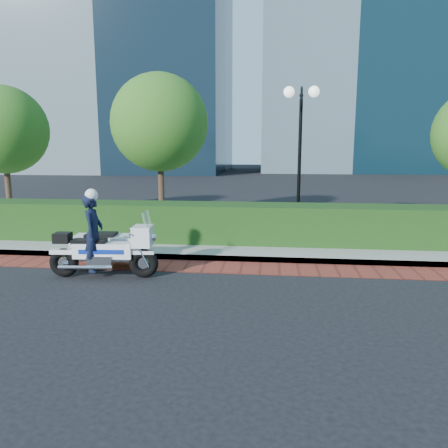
# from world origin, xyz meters

# --- Properties ---
(ground) EXTENTS (120.00, 120.00, 0.00)m
(ground) POSITION_xyz_m (0.00, 0.00, 0.00)
(ground) COLOR black
(ground) RESTS_ON ground
(brick_strip) EXTENTS (60.00, 1.00, 0.01)m
(brick_strip) POSITION_xyz_m (0.00, 1.50, 0.01)
(brick_strip) COLOR maroon
(brick_strip) RESTS_ON ground
(sidewalk) EXTENTS (60.00, 8.00, 0.15)m
(sidewalk) POSITION_xyz_m (0.00, 6.00, 0.07)
(sidewalk) COLOR gray
(sidewalk) RESTS_ON ground
(hedge_main) EXTENTS (18.00, 1.20, 1.00)m
(hedge_main) POSITION_xyz_m (0.00, 3.60, 0.65)
(hedge_main) COLOR black
(hedge_main) RESTS_ON sidewalk
(lamppost) EXTENTS (1.02, 0.70, 4.21)m
(lamppost) POSITION_xyz_m (1.00, 5.20, 2.96)
(lamppost) COLOR black
(lamppost) RESTS_ON sidewalk
(tree_a) EXTENTS (3.00, 3.00, 4.58)m
(tree_a) POSITION_xyz_m (-9.00, 6.50, 3.22)
(tree_a) COLOR #332319
(tree_a) RESTS_ON sidewalk
(tree_b) EXTENTS (3.20, 3.20, 4.89)m
(tree_b) POSITION_xyz_m (-3.50, 6.50, 3.43)
(tree_b) COLOR #332319
(tree_b) RESTS_ON sidewalk
(police_motorcycle) EXTENTS (2.27, 1.60, 1.83)m
(police_motorcycle) POSITION_xyz_m (-3.30, 0.81, 0.63)
(police_motorcycle) COLOR black
(police_motorcycle) RESTS_ON ground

